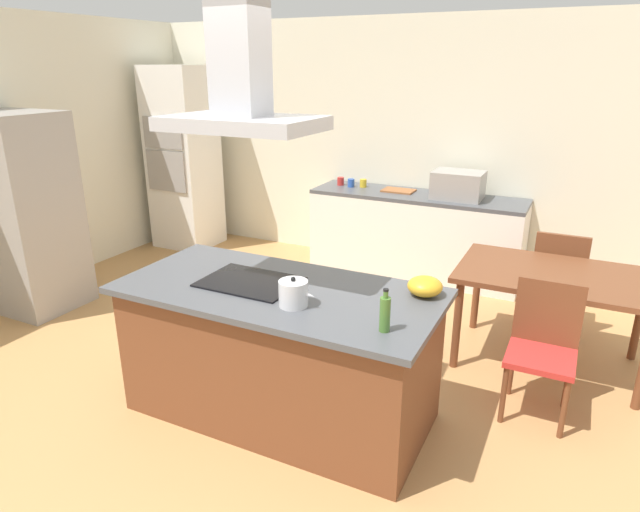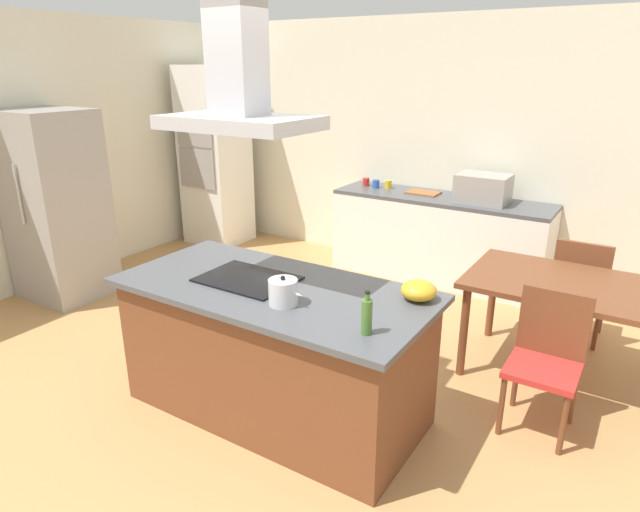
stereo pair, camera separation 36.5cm
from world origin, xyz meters
TOP-DOWN VIEW (x-y plane):
  - ground at (0.00, 1.50)m, footprint 16.00×16.00m
  - wall_back at (0.00, 3.25)m, footprint 7.20×0.10m
  - wall_left at (-3.45, 1.00)m, footprint 0.10×8.80m
  - kitchen_island at (0.00, 0.00)m, footprint 2.02×0.97m
  - cooktop at (-0.20, 0.00)m, footprint 0.60×0.44m
  - tea_kettle at (0.21, -0.18)m, footprint 0.22×0.17m
  - olive_oil_bottle at (0.79, -0.25)m, footprint 0.06×0.06m
  - mixing_bowl at (0.85, 0.30)m, footprint 0.21×0.21m
  - back_counter at (0.03, 2.88)m, footprint 2.26×0.62m
  - countertop_microwave at (0.45, 2.88)m, footprint 0.50×0.38m
  - coffee_mug_red at (-0.90, 2.95)m, footprint 0.08×0.08m
  - coffee_mug_blue at (-0.75, 2.91)m, footprint 0.08×0.08m
  - coffee_mug_yellow at (-0.63, 2.96)m, footprint 0.08×0.08m
  - cutting_board at (-0.20, 2.93)m, footprint 0.34×0.24m
  - wall_oven_stack at (-2.90, 2.65)m, footprint 0.70×0.66m
  - refrigerator at (-2.98, 0.48)m, footprint 0.80×0.73m
  - dining_table at (1.52, 1.47)m, footprint 1.40×0.90m
  - chair_facing_back_wall at (1.52, 2.14)m, footprint 0.42×0.42m
  - chair_facing_island at (1.52, 0.81)m, footprint 0.42×0.42m
  - range_hood at (-0.20, 0.00)m, footprint 0.90×0.55m

SIDE VIEW (x-z plane):
  - ground at x=0.00m, z-range 0.00..0.00m
  - back_counter at x=0.03m, z-range 0.00..0.90m
  - kitchen_island at x=0.00m, z-range 0.00..0.90m
  - chair_facing_back_wall at x=1.52m, z-range 0.06..0.95m
  - chair_facing_island at x=1.52m, z-range 0.06..0.95m
  - dining_table at x=1.52m, z-range 0.29..1.04m
  - cooktop at x=-0.20m, z-range 0.90..0.91m
  - cutting_board at x=-0.20m, z-range 0.90..0.92m
  - refrigerator at x=-2.98m, z-range 0.00..1.82m
  - coffee_mug_red at x=-0.90m, z-range 0.90..0.99m
  - coffee_mug_blue at x=-0.75m, z-range 0.90..0.99m
  - coffee_mug_yellow at x=-0.63m, z-range 0.90..0.99m
  - mixing_bowl at x=0.85m, z-range 0.90..1.02m
  - tea_kettle at x=0.21m, z-range 0.89..1.07m
  - olive_oil_bottle at x=0.79m, z-range 0.88..1.12m
  - countertop_microwave at x=0.45m, z-range 0.90..1.18m
  - wall_oven_stack at x=-2.90m, z-range 0.00..2.20m
  - wall_back at x=0.00m, z-range 0.00..2.70m
  - wall_left at x=-3.45m, z-range 0.00..2.70m
  - range_hood at x=-0.20m, z-range 1.71..2.49m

